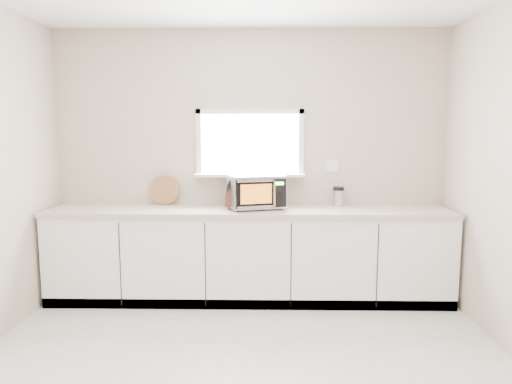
{
  "coord_description": "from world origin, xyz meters",
  "views": [
    {
      "loc": [
        0.15,
        -2.72,
        1.66
      ],
      "look_at": [
        0.07,
        1.55,
        1.1
      ],
      "focal_mm": 32.0,
      "sensor_mm": 36.0,
      "label": 1
    }
  ],
  "objects": [
    {
      "name": "microwave",
      "position": [
        0.06,
        1.72,
        1.09
      ],
      "size": [
        0.61,
        0.54,
        0.33
      ],
      "rotation": [
        0.0,
        0.0,
        0.31
      ],
      "color": "black",
      "rests_on": "countertop"
    },
    {
      "name": "coffee_grinder",
      "position": [
        0.9,
        1.88,
        1.02
      ],
      "size": [
        0.13,
        0.13,
        0.2
      ],
      "rotation": [
        0.0,
        0.0,
        0.17
      ],
      "color": "#AAACB1",
      "rests_on": "countertop"
    },
    {
      "name": "countertop",
      "position": [
        0.0,
        1.69,
        0.9
      ],
      "size": [
        3.92,
        0.64,
        0.04
      ],
      "primitive_type": "cube",
      "color": "beige",
      "rests_on": "cabinets"
    },
    {
      "name": "knife_block",
      "position": [
        -0.16,
        1.68,
        1.04
      ],
      "size": [
        0.15,
        0.22,
        0.29
      ],
      "rotation": [
        0.0,
        0.0,
        -0.31
      ],
      "color": "#4E2C1B",
      "rests_on": "countertop"
    },
    {
      "name": "cutting_board",
      "position": [
        -0.88,
        1.94,
        1.07
      ],
      "size": [
        0.3,
        0.07,
        0.3
      ],
      "primitive_type": "cylinder",
      "rotation": [
        1.4,
        0.0,
        0.0
      ],
      "color": "olive",
      "rests_on": "countertop"
    },
    {
      "name": "back_wall",
      "position": [
        0.0,
        2.0,
        1.36
      ],
      "size": [
        4.0,
        0.17,
        2.7
      ],
      "color": "#AFA28B",
      "rests_on": "ground"
    },
    {
      "name": "cabinets",
      "position": [
        0.0,
        1.7,
        0.44
      ],
      "size": [
        3.92,
        0.6,
        0.88
      ],
      "primitive_type": "cube",
      "color": "white",
      "rests_on": "ground"
    }
  ]
}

